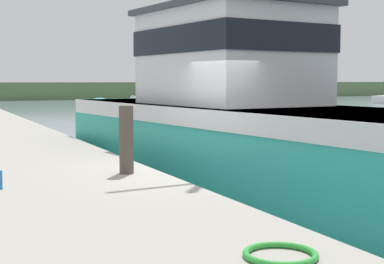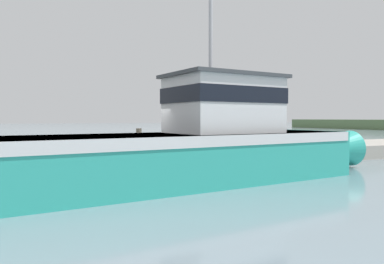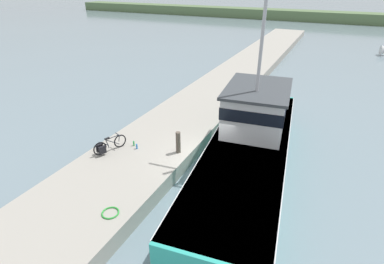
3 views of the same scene
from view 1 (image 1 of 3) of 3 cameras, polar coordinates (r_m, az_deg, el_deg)
ground_plane at (r=9.89m, az=0.69°, el=-7.57°), size 320.00×320.00×0.00m
dock_pier at (r=9.00m, az=-16.88°, el=-6.69°), size 4.43×80.00×0.72m
far_shoreline at (r=75.39m, az=2.66°, el=4.12°), size 180.00×5.00×1.93m
fishing_boat_main at (r=11.51m, az=6.07°, el=0.87°), size 4.75×15.19×9.51m
boat_red_outer at (r=42.93m, az=-1.10°, el=3.31°), size 7.74×3.27×2.31m
mooring_post at (r=9.07m, az=-6.38°, el=-0.74°), size 0.22×0.22×1.05m
hose_coil at (r=4.91m, az=8.57°, el=-11.65°), size 0.62×0.62×0.05m
water_bottle_on_curb at (r=8.16m, az=-18.17°, el=-4.44°), size 0.08×0.08×0.25m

